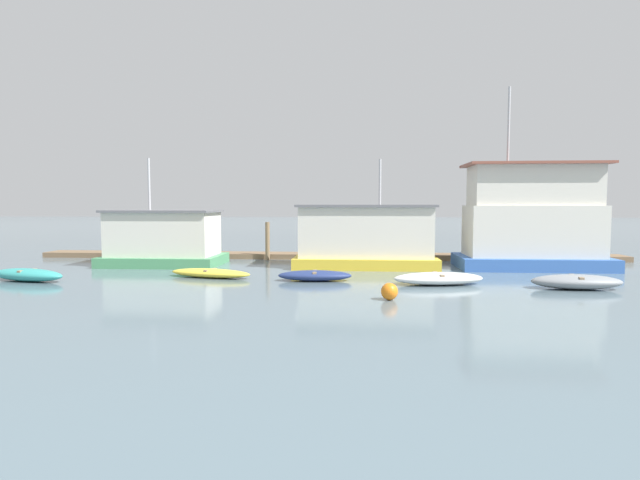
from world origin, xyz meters
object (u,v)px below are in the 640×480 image
Objects in this scene: houseboat_green at (164,239)px; mooring_post_near_right at (411,243)px; dinghy_grey at (576,282)px; houseboat_blue at (532,221)px; dinghy_white at (438,278)px; buoy_orange at (389,291)px; mooring_post_near_left at (486,249)px; dinghy_navy at (315,276)px; dinghy_yellow at (210,273)px; dinghy_teal at (27,275)px; houseboat_yellow at (365,237)px; mooring_post_far_right at (268,241)px.

houseboat_green reaches higher than mooring_post_near_right.
houseboat_blue is at bearing 86.23° from dinghy_grey.
buoy_orange is (-2.13, -3.38, 0.04)m from dinghy_white.
houseboat_green reaches higher than buoy_orange.
mooring_post_near_left reaches higher than buoy_orange.
houseboat_blue is at bearing 25.51° from dinghy_navy.
dinghy_yellow is 9.65m from dinghy_white.
dinghy_grey is 10.29m from mooring_post_near_right.
dinghy_grey reaches higher than dinghy_teal.
houseboat_blue reaches higher than houseboat_yellow.
dinghy_teal is 1.18× the size of dinghy_navy.
dinghy_grey is (18.27, -6.09, -1.09)m from houseboat_green.
houseboat_green is 13.33m from mooring_post_near_right.
houseboat_blue reaches higher than mooring_post_near_left.
dinghy_navy is at bearing -113.97° from houseboat_yellow.
dinghy_teal is 1.81× the size of mooring_post_near_right.
houseboat_green is 10.47× the size of buoy_orange.
houseboat_green is 17.39m from mooring_post_near_left.
dinghy_navy is at bearing -139.42° from mooring_post_near_left.
houseboat_blue reaches higher than dinghy_yellow.
dinghy_grey is 1.53× the size of mooring_post_far_right.
houseboat_green is 1.60× the size of dinghy_white.
mooring_post_near_left is at bearing 40.58° from dinghy_navy.
dinghy_teal is at bearing -175.28° from dinghy_navy.
mooring_post_near_right is at bearing 120.65° from dinghy_grey.
houseboat_green is 1.79× the size of dinghy_grey.
houseboat_green is at bearing -179.65° from houseboat_blue.
mooring_post_near_left is (8.83, 7.57, 0.50)m from dinghy_navy.
mooring_post_near_left is at bearing 64.55° from dinghy_white.
mooring_post_near_right is at bearing 27.29° from dinghy_teal.
mooring_post_near_right is (9.33, 6.93, 0.82)m from dinghy_yellow.
houseboat_yellow is at bearing -0.03° from houseboat_green.
dinghy_white is 6.55× the size of buoy_orange.
houseboat_blue is 6.55m from dinghy_grey.
mooring_post_near_right is 3.57× the size of buoy_orange.
houseboat_blue reaches higher than mooring_post_far_right.
houseboat_blue is 2.26× the size of dinghy_yellow.
houseboat_yellow is 9.97m from dinghy_grey.
mooring_post_near_right reaches higher than dinghy_grey.
buoy_orange is (-7.53, -8.90, -2.08)m from houseboat_blue.
houseboat_yellow is 1.81× the size of dinghy_yellow.
dinghy_white is 1.84× the size of mooring_post_near_right.
dinghy_yellow is at bearing 12.56° from dinghy_teal.
houseboat_blue is 23.07m from dinghy_teal.
mooring_post_near_left is at bearing 22.45° from dinghy_teal.
houseboat_green is at bearing 179.97° from houseboat_yellow.
mooring_post_near_left is at bearing 0.00° from mooring_post_far_right.
houseboat_green is 14.24m from buoy_orange.
dinghy_navy is 8.95m from mooring_post_near_right.
dinghy_teal is at bearing -134.79° from mooring_post_far_right.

